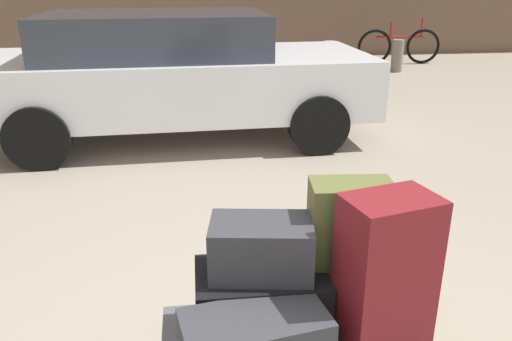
{
  "coord_description": "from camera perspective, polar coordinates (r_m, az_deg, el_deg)",
  "views": [
    {
      "loc": [
        -0.39,
        -1.74,
        1.83
      ],
      "look_at": [
        0.0,
        1.2,
        0.69
      ],
      "focal_mm": 36.26,
      "sensor_mm": 36.0,
      "label": 1
    }
  ],
  "objects": [
    {
      "name": "bollard_kerb_near",
      "position": [
        10.21,
        8.06,
        12.27
      ],
      "size": [
        0.22,
        0.22,
        0.62
      ],
      "primitive_type": "cylinder",
      "color": "#72665B",
      "rests_on": "ground_plane"
    },
    {
      "name": "bicycle_leaning",
      "position": [
        11.6,
        15.5,
        13.09
      ],
      "size": [
        1.76,
        0.19,
        0.96
      ],
      "color": "black",
      "rests_on": "ground_plane"
    },
    {
      "name": "duffel_bag_black_rear_right",
      "position": [
        2.31,
        0.56,
        -14.31
      ],
      "size": [
        0.56,
        0.35,
        0.31
      ],
      "primitive_type": "cube",
      "rotation": [
        0.0,
        0.0,
        -0.01
      ],
      "color": "black",
      "rests_on": "luggage_cart"
    },
    {
      "name": "bollard_kerb_mid",
      "position": [
        10.65,
        15.32,
        12.1
      ],
      "size": [
        0.22,
        0.22,
        0.62
      ],
      "primitive_type": "cylinder",
      "color": "#72665B",
      "rests_on": "ground_plane"
    },
    {
      "name": "suitcase_maroon_rear_left",
      "position": [
        2.16,
        14.03,
        -11.52
      ],
      "size": [
        0.4,
        0.32,
        0.7
      ],
      "primitive_type": "cube",
      "rotation": [
        0.0,
        0.0,
        0.25
      ],
      "color": "maroon",
      "rests_on": "luggage_cart"
    },
    {
      "name": "parked_car",
      "position": [
        6.06,
        -9.04,
        10.62
      ],
      "size": [
        4.35,
        2.03,
        1.42
      ],
      "color": "silver",
      "rests_on": "ground_plane"
    },
    {
      "name": "duffel_bag_charcoal_topmost_pile",
      "position": [
        2.17,
        0.59,
        -8.51
      ],
      "size": [
        0.46,
        0.32,
        0.23
      ],
      "primitive_type": "cube",
      "rotation": [
        0.0,
        0.0,
        -0.15
      ],
      "color": "#2D2D33",
      "rests_on": "duffel_bag_black_rear_right"
    },
    {
      "name": "suitcase_olive_stacked_top",
      "position": [
        2.33,
        10.07,
        -9.05
      ],
      "size": [
        0.36,
        0.23,
        0.67
      ],
      "primitive_type": "cube",
      "rotation": [
        0.0,
        0.0,
        -0.09
      ],
      "color": "#4C5128",
      "rests_on": "luggage_cart"
    }
  ]
}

